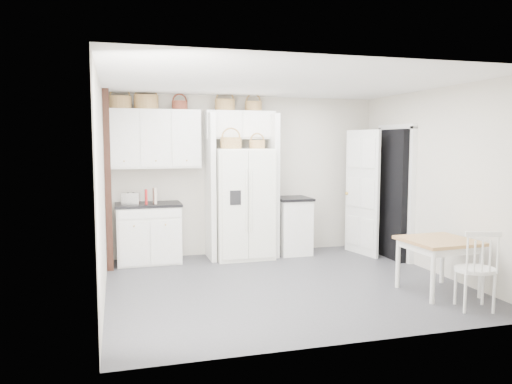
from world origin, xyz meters
name	(u,v)px	position (x,y,z in m)	size (l,w,h in m)	color
floor	(284,284)	(0.00, 0.00, 0.00)	(4.50, 4.50, 0.00)	#3D3D3F
ceiling	(286,82)	(0.00, 0.00, 2.60)	(4.50, 4.50, 0.00)	white
wall_back	(246,175)	(0.00, 2.00, 1.30)	(4.50, 4.50, 0.00)	beige
wall_left	(102,190)	(-2.25, 0.00, 1.30)	(4.00, 4.00, 0.00)	beige
wall_right	(436,181)	(2.25, 0.00, 1.30)	(4.00, 4.00, 0.00)	beige
refrigerator	(243,203)	(-0.15, 1.64, 0.88)	(0.90, 0.73, 1.75)	white
base_cab_left	(149,234)	(-1.63, 1.70, 0.44)	(0.95, 0.60, 0.88)	white
base_cab_right	(292,227)	(0.72, 1.70, 0.45)	(0.51, 0.61, 0.90)	white
dining_table	(438,266)	(1.70, -0.86, 0.33)	(0.80, 0.80, 0.67)	#A36F40
windsor_chair	(475,269)	(1.71, -1.49, 0.45)	(0.44, 0.40, 0.89)	white
counter_left	(148,205)	(-1.63, 1.70, 0.90)	(0.99, 0.64, 0.04)	black
counter_right	(293,199)	(0.72, 1.70, 0.92)	(0.55, 0.65, 0.04)	black
toaster	(131,199)	(-1.88, 1.60, 1.01)	(0.26, 0.15, 0.18)	silver
cookbook_red	(146,197)	(-1.66, 1.62, 1.03)	(0.03, 0.14, 0.22)	#B4191A
cookbook_cream	(155,196)	(-1.53, 1.62, 1.04)	(0.04, 0.16, 0.24)	beige
basket_upper_a	(120,102)	(-2.00, 1.83, 2.45)	(0.34, 0.34, 0.19)	brown
basket_upper_b	(146,102)	(-1.61, 1.83, 2.46)	(0.37, 0.37, 0.22)	brown
basket_upper_c	(180,105)	(-1.10, 1.83, 2.42)	(0.24, 0.24, 0.14)	#541A10
basket_bridge_a	(225,105)	(-0.39, 1.83, 2.44)	(0.32, 0.32, 0.18)	brown
basket_bridge_b	(253,106)	(0.08, 1.83, 2.43)	(0.27, 0.27, 0.16)	brown
basket_fridge_a	(231,143)	(-0.36, 1.54, 1.84)	(0.33, 0.33, 0.18)	brown
basket_fridge_b	(257,144)	(0.07, 1.54, 1.82)	(0.25, 0.25, 0.13)	brown
upper_cabinet	(155,139)	(-1.50, 1.83, 1.90)	(1.40, 0.34, 0.90)	white
bridge_cabinet	(239,125)	(-0.15, 1.83, 2.12)	(1.12, 0.34, 0.45)	white
fridge_panel_left	(210,187)	(-0.66, 1.70, 1.15)	(0.08, 0.60, 2.30)	white
fridge_panel_right	(272,185)	(0.36, 1.70, 1.15)	(0.08, 0.60, 2.30)	white
trim_post	(108,181)	(-2.20, 1.35, 1.30)	(0.09, 0.09, 2.60)	black
doorway_void	(392,194)	(2.16, 1.00, 1.02)	(0.18, 0.85, 2.05)	black
door_slab	(362,193)	(1.80, 1.33, 1.02)	(0.80, 0.04, 2.05)	white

